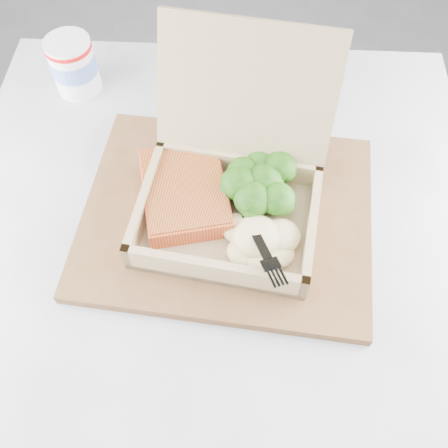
{
  "coord_description": "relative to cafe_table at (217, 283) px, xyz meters",
  "views": [
    {
      "loc": [
        -0.08,
        -0.07,
        1.25
      ],
      "look_at": [
        -0.05,
        0.24,
        0.74
      ],
      "focal_mm": 40.0,
      "sensor_mm": 36.0,
      "label": 1
    }
  ],
  "objects": [
    {
      "name": "broccoli_pile",
      "position": [
        0.06,
        0.03,
        0.22
      ],
      "size": [
        0.11,
        0.11,
        0.04
      ],
      "primitive_type": null,
      "color": "#3A7F1C",
      "rests_on": "takeout_container"
    },
    {
      "name": "cafe_table",
      "position": [
        0.0,
        0.0,
        0.0
      ],
      "size": [
        0.81,
        0.81,
        0.7
      ],
      "rotation": [
        0.0,
        0.0,
        -0.15
      ],
      "color": "black",
      "rests_on": "floor"
    },
    {
      "name": "serving_tray",
      "position": [
        0.02,
        0.01,
        0.19
      ],
      "size": [
        0.43,
        0.38,
        0.02
      ],
      "primitive_type": "cube",
      "rotation": [
        0.0,
        0.0,
        -0.24
      ],
      "color": "brown",
      "rests_on": "cafe_table"
    },
    {
      "name": "paper_cup",
      "position": [
        -0.19,
        0.27,
        0.22
      ],
      "size": [
        0.07,
        0.07,
        0.09
      ],
      "color": "silver",
      "rests_on": "cafe_table"
    },
    {
      "name": "salmon_fillet",
      "position": [
        -0.04,
        0.03,
        0.22
      ],
      "size": [
        0.11,
        0.14,
        0.03
      ],
      "primitive_type": "cube",
      "rotation": [
        0.0,
        0.0,
        0.08
      ],
      "color": "#E34E2C",
      "rests_on": "takeout_container"
    },
    {
      "name": "mashed_potatoes",
      "position": [
        0.04,
        -0.05,
        0.22
      ],
      "size": [
        0.1,
        0.09,
        0.03
      ],
      "primitive_type": "ellipsoid",
      "color": "#FAE5A2",
      "rests_on": "takeout_container"
    },
    {
      "name": "receipt",
      "position": [
        0.07,
        0.2,
        0.18
      ],
      "size": [
        0.1,
        0.16,
        0.0
      ],
      "primitive_type": "cube",
      "rotation": [
        0.0,
        0.0,
        -0.18
      ],
      "color": "white",
      "rests_on": "cafe_table"
    },
    {
      "name": "plastic_fork",
      "position": [
        0.04,
        -0.03,
        0.23
      ],
      "size": [
        0.04,
        0.14,
        0.03
      ],
      "rotation": [
        0.0,
        0.0,
        3.34
      ],
      "color": "black",
      "rests_on": "mashed_potatoes"
    },
    {
      "name": "takeout_container",
      "position": [
        0.03,
        0.03,
        0.24
      ],
      "size": [
        0.28,
        0.29,
        0.19
      ],
      "rotation": [
        0.0,
        0.0,
        -0.3
      ],
      "color": "#9D815E",
      "rests_on": "serving_tray"
    }
  ]
}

